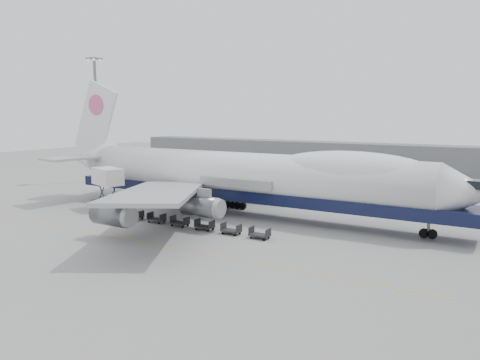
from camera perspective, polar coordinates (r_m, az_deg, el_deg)
The scene contains 12 objects.
ground at distance 57.24m, azimuth -5.90°, elevation -6.42°, with size 260.00×260.00×0.00m, color gray.
apron_line at distance 52.74m, azimuth -9.84°, elevation -7.77°, with size 60.00×0.15×0.01m, color gold.
hangar at distance 122.70m, azimuth 10.08°, elevation 2.98°, with size 110.00×8.00×7.00m, color slate.
floodlight_mast at distance 101.64m, azimuth -17.09°, elevation 7.77°, with size 2.40×2.40×25.43m.
airliner at distance 65.66m, azimuth 0.75°, elevation 0.52°, with size 67.00×55.30×19.98m.
catering_truck at distance 72.67m, azimuth -15.78°, elevation -0.77°, with size 6.16×5.07×6.23m.
dolly_0 at distance 65.41m, azimuth -12.71°, elevation -4.25°, with size 2.30×1.35×1.30m.
dolly_1 at distance 62.85m, azimuth -10.14°, elevation -4.68°, with size 2.30×1.35×1.30m.
dolly_2 at distance 60.44m, azimuth -7.35°, elevation -5.14°, with size 2.30×1.35×1.30m.
dolly_3 at distance 58.18m, azimuth -4.34°, elevation -5.62°, with size 2.30×1.35×1.30m.
dolly_4 at distance 56.10m, azimuth -1.08°, elevation -6.12°, with size 2.30×1.35×1.30m.
dolly_5 at distance 54.22m, azimuth 2.42°, elevation -6.63°, with size 2.30×1.35×1.30m.
Camera 1 is at (33.27, -44.30, 14.40)m, focal length 35.00 mm.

